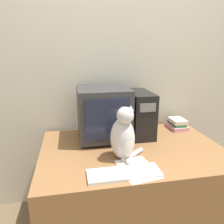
% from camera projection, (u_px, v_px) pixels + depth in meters
% --- Properties ---
extents(wall_back, '(7.00, 0.05, 2.50)m').
position_uv_depth(wall_back, '(118.00, 77.00, 2.08)').
color(wall_back, beige).
rests_on(wall_back, ground_plane).
extents(desk, '(1.40, 0.95, 0.77)m').
position_uv_depth(desk, '(131.00, 190.00, 1.81)').
color(desk, olive).
rests_on(desk, ground_plane).
extents(crt_monitor, '(0.41, 0.41, 0.44)m').
position_uv_depth(crt_monitor, '(103.00, 113.00, 1.81)').
color(crt_monitor, '#333333').
rests_on(crt_monitor, desk).
extents(computer_tower, '(0.18, 0.40, 0.38)m').
position_uv_depth(computer_tower, '(139.00, 113.00, 1.92)').
color(computer_tower, black).
rests_on(computer_tower, desk).
extents(keyboard, '(0.45, 0.15, 0.02)m').
position_uv_depth(keyboard, '(124.00, 173.00, 1.33)').
color(keyboard, silver).
rests_on(keyboard, desk).
extents(cat, '(0.27, 0.26, 0.38)m').
position_uv_depth(cat, '(123.00, 137.00, 1.49)').
color(cat, silver).
rests_on(cat, desk).
extents(book_stack, '(0.16, 0.22, 0.09)m').
position_uv_depth(book_stack, '(177.00, 124.00, 2.10)').
color(book_stack, pink).
rests_on(book_stack, desk).
extents(pen, '(0.14, 0.06, 0.01)m').
position_uv_depth(pen, '(104.00, 170.00, 1.38)').
color(pen, navy).
rests_on(pen, desk).
extents(paper_sheet, '(0.25, 0.32, 0.00)m').
position_uv_depth(paper_sheet, '(137.00, 169.00, 1.39)').
color(paper_sheet, white).
rests_on(paper_sheet, desk).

